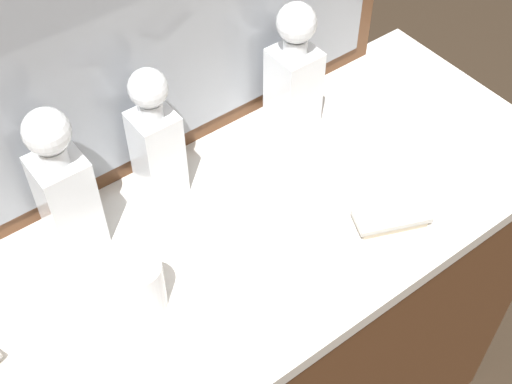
{
  "coord_description": "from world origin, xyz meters",
  "views": [
    {
      "loc": [
        -0.48,
        -0.64,
        1.92
      ],
      "look_at": [
        0.0,
        0.0,
        1.01
      ],
      "focal_mm": 49.46,
      "sensor_mm": 36.0,
      "label": 1
    }
  ],
  "objects_px": {
    "crystal_decanter_rear": "(156,145)",
    "silver_brush_rear": "(391,218)",
    "crystal_tumbler_front": "(142,287)",
    "crystal_decanter_left": "(65,193)",
    "crystal_decanter_far_right": "(294,79)",
    "porcelain_dish": "(296,285)"
  },
  "relations": [
    {
      "from": "crystal_tumbler_front",
      "to": "crystal_decanter_left",
      "type": "bearing_deg",
      "value": 97.08
    },
    {
      "from": "crystal_decanter_left",
      "to": "crystal_decanter_rear",
      "type": "distance_m",
      "value": 0.18
    },
    {
      "from": "crystal_decanter_rear",
      "to": "crystal_decanter_left",
      "type": "bearing_deg",
      "value": -176.03
    },
    {
      "from": "silver_brush_rear",
      "to": "porcelain_dish",
      "type": "height_order",
      "value": "silver_brush_rear"
    },
    {
      "from": "crystal_decanter_far_right",
      "to": "crystal_tumbler_front",
      "type": "height_order",
      "value": "crystal_decanter_far_right"
    },
    {
      "from": "crystal_tumbler_front",
      "to": "silver_brush_rear",
      "type": "bearing_deg",
      "value": -15.32
    },
    {
      "from": "crystal_decanter_left",
      "to": "crystal_tumbler_front",
      "type": "distance_m",
      "value": 0.2
    },
    {
      "from": "crystal_decanter_rear",
      "to": "silver_brush_rear",
      "type": "distance_m",
      "value": 0.44
    },
    {
      "from": "silver_brush_rear",
      "to": "porcelain_dish",
      "type": "relative_size",
      "value": 1.98
    },
    {
      "from": "crystal_decanter_far_right",
      "to": "crystal_decanter_left",
      "type": "xyz_separation_m",
      "value": [
        -0.49,
        -0.01,
        0.01
      ]
    },
    {
      "from": "crystal_tumbler_front",
      "to": "porcelain_dish",
      "type": "distance_m",
      "value": 0.25
    },
    {
      "from": "crystal_decanter_left",
      "to": "crystal_tumbler_front",
      "type": "relative_size",
      "value": 2.91
    },
    {
      "from": "crystal_decanter_rear",
      "to": "crystal_tumbler_front",
      "type": "xyz_separation_m",
      "value": [
        -0.16,
        -0.2,
        -0.06
      ]
    },
    {
      "from": "crystal_tumbler_front",
      "to": "silver_brush_rear",
      "type": "distance_m",
      "value": 0.46
    },
    {
      "from": "crystal_tumbler_front",
      "to": "porcelain_dish",
      "type": "relative_size",
      "value": 1.38
    },
    {
      "from": "porcelain_dish",
      "to": "crystal_decanter_rear",
      "type": "bearing_deg",
      "value": 100.24
    },
    {
      "from": "silver_brush_rear",
      "to": "crystal_decanter_far_right",
      "type": "bearing_deg",
      "value": 85.24
    },
    {
      "from": "crystal_decanter_far_right",
      "to": "crystal_decanter_rear",
      "type": "relative_size",
      "value": 1.02
    },
    {
      "from": "silver_brush_rear",
      "to": "crystal_tumbler_front",
      "type": "bearing_deg",
      "value": 164.68
    },
    {
      "from": "crystal_decanter_far_right",
      "to": "porcelain_dish",
      "type": "height_order",
      "value": "crystal_decanter_far_right"
    },
    {
      "from": "crystal_decanter_rear",
      "to": "silver_brush_rear",
      "type": "relative_size",
      "value": 1.88
    },
    {
      "from": "crystal_decanter_rear",
      "to": "porcelain_dish",
      "type": "distance_m",
      "value": 0.35
    }
  ]
}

